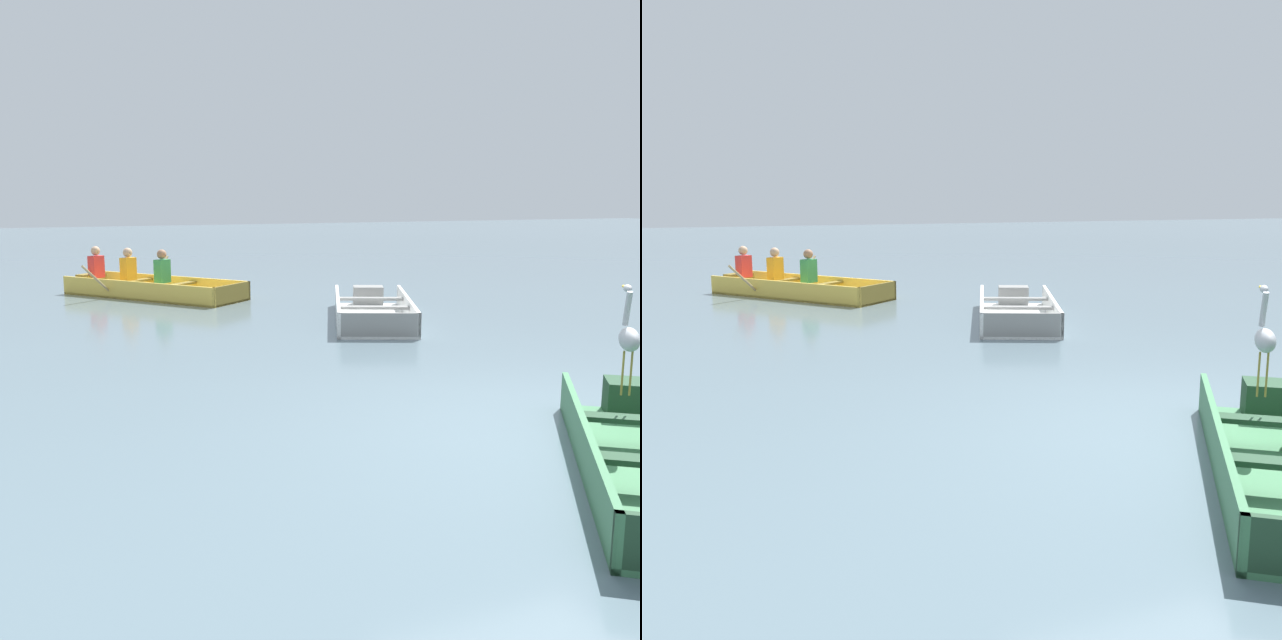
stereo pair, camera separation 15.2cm
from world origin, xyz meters
TOP-DOWN VIEW (x-y plane):
  - ground_plane at (0.00, 0.00)m, footprint 80.00×80.00m
  - skiff_white_near_moored at (0.87, 5.48)m, footprint 2.19×3.21m
  - rowboat_yellow_with_crew at (-2.12, 9.34)m, footprint 3.19×3.52m
  - heron_on_dinghy at (0.19, -0.46)m, footprint 0.30×0.43m

SIDE VIEW (x-z plane):
  - ground_plane at x=0.00m, z-range 0.00..0.00m
  - skiff_white_near_moored at x=0.87m, z-range -0.06..0.30m
  - rowboat_yellow_with_crew at x=-2.12m, z-range -0.26..0.66m
  - heron_on_dinghy at x=0.19m, z-range 0.47..1.31m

